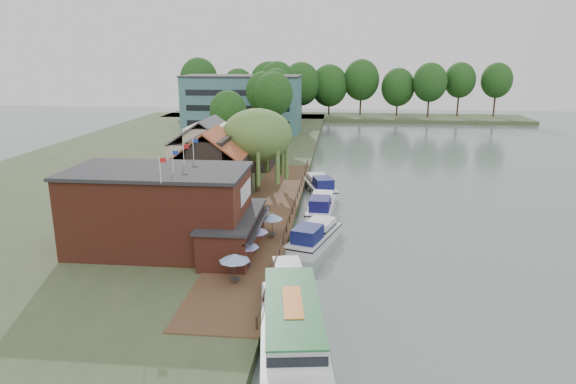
{
  "coord_description": "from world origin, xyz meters",
  "views": [
    {
      "loc": [
        -0.39,
        -42.45,
        17.82
      ],
      "look_at": [
        -6.0,
        12.0,
        3.0
      ],
      "focal_mm": 32.0,
      "sensor_mm": 36.0,
      "label": 1
    }
  ],
  "objects_px": {
    "willow": "(257,151)",
    "swan": "(273,327)",
    "umbrella_1": "(246,255)",
    "umbrella_3": "(272,226)",
    "pub": "(181,210)",
    "cruiser_0": "(290,279)",
    "hotel_block": "(243,103)",
    "tour_boat": "(293,330)",
    "umbrella_2": "(255,239)",
    "umbrella_0": "(235,269)",
    "cottage_a": "(212,167)",
    "cruiser_1": "(314,233)",
    "cruiser_3": "(320,183)",
    "cottage_b": "(208,150)",
    "cruiser_2": "(321,204)",
    "cottage_c": "(249,140)",
    "umbrella_4": "(259,219)"
  },
  "relations": [
    {
      "from": "cottage_b",
      "to": "cruiser_3",
      "type": "distance_m",
      "value": 15.63
    },
    {
      "from": "umbrella_3",
      "to": "cruiser_1",
      "type": "height_order",
      "value": "umbrella_3"
    },
    {
      "from": "umbrella_1",
      "to": "swan",
      "type": "height_order",
      "value": "umbrella_1"
    },
    {
      "from": "pub",
      "to": "umbrella_1",
      "type": "distance_m",
      "value": 7.81
    },
    {
      "from": "willow",
      "to": "umbrella_1",
      "type": "height_order",
      "value": "willow"
    },
    {
      "from": "umbrella_0",
      "to": "swan",
      "type": "xyz_separation_m",
      "value": [
        3.47,
        -4.55,
        -2.07
      ]
    },
    {
      "from": "cruiser_2",
      "to": "swan",
      "type": "bearing_deg",
      "value": -91.69
    },
    {
      "from": "cottage_a",
      "to": "swan",
      "type": "bearing_deg",
      "value": -68.12
    },
    {
      "from": "cottage_a",
      "to": "cottage_c",
      "type": "relative_size",
      "value": 1.01
    },
    {
      "from": "hotel_block",
      "to": "cottage_a",
      "type": "relative_size",
      "value": 2.95
    },
    {
      "from": "cruiser_0",
      "to": "swan",
      "type": "bearing_deg",
      "value": -108.46
    },
    {
      "from": "umbrella_4",
      "to": "cruiser_2",
      "type": "bearing_deg",
      "value": 59.0
    },
    {
      "from": "hotel_block",
      "to": "umbrella_2",
      "type": "xyz_separation_m",
      "value": [
        14.49,
        -71.23,
        -4.86
      ]
    },
    {
      "from": "hotel_block",
      "to": "umbrella_2",
      "type": "distance_m",
      "value": 72.85
    },
    {
      "from": "umbrella_1",
      "to": "umbrella_3",
      "type": "distance_m",
      "value": 7.4
    },
    {
      "from": "pub",
      "to": "umbrella_3",
      "type": "distance_m",
      "value": 8.6
    },
    {
      "from": "willow",
      "to": "umbrella_1",
      "type": "xyz_separation_m",
      "value": [
        2.89,
        -23.82,
        -3.93
      ]
    },
    {
      "from": "cruiser_0",
      "to": "swan",
      "type": "height_order",
      "value": "cruiser_0"
    },
    {
      "from": "umbrella_1",
      "to": "cruiser_1",
      "type": "distance_m",
      "value": 10.03
    },
    {
      "from": "hotel_block",
      "to": "cottage_b",
      "type": "xyz_separation_m",
      "value": [
        4.0,
        -46.0,
        -1.9
      ]
    },
    {
      "from": "pub",
      "to": "cruiser_0",
      "type": "height_order",
      "value": "pub"
    },
    {
      "from": "cottage_b",
      "to": "umbrella_0",
      "type": "bearing_deg",
      "value": -72.39
    },
    {
      "from": "cruiser_3",
      "to": "umbrella_2",
      "type": "bearing_deg",
      "value": -115.98
    },
    {
      "from": "swan",
      "to": "tour_boat",
      "type": "bearing_deg",
      "value": -58.61
    },
    {
      "from": "cottage_a",
      "to": "swan",
      "type": "relative_size",
      "value": 19.55
    },
    {
      "from": "cottage_c",
      "to": "umbrella_4",
      "type": "relative_size",
      "value": 3.58
    },
    {
      "from": "cottage_b",
      "to": "umbrella_3",
      "type": "bearing_deg",
      "value": -61.87
    },
    {
      "from": "willow",
      "to": "swan",
      "type": "distance_m",
      "value": 32.28
    },
    {
      "from": "hotel_block",
      "to": "swan",
      "type": "bearing_deg",
      "value": -77.97
    },
    {
      "from": "umbrella_2",
      "to": "cruiser_0",
      "type": "relative_size",
      "value": 0.26
    },
    {
      "from": "hotel_block",
      "to": "tour_boat",
      "type": "xyz_separation_m",
      "value": [
        19.07,
        -84.72,
        -5.56
      ]
    },
    {
      "from": "cruiser_2",
      "to": "hotel_block",
      "type": "bearing_deg",
      "value": 112.28
    },
    {
      "from": "umbrella_0",
      "to": "cruiser_1",
      "type": "xyz_separation_m",
      "value": [
        5.35,
        11.42,
        -1.08
      ]
    },
    {
      "from": "umbrella_1",
      "to": "cruiser_0",
      "type": "xyz_separation_m",
      "value": [
        3.65,
        -1.62,
        -1.19
      ]
    },
    {
      "from": "tour_boat",
      "to": "swan",
      "type": "bearing_deg",
      "value": 113.18
    },
    {
      "from": "cottage_a",
      "to": "umbrella_0",
      "type": "xyz_separation_m",
      "value": [
        7.03,
        -21.6,
        -2.96
      ]
    },
    {
      "from": "cottage_a",
      "to": "cruiser_1",
      "type": "relative_size",
      "value": 0.86
    },
    {
      "from": "umbrella_0",
      "to": "umbrella_3",
      "type": "height_order",
      "value": "same"
    },
    {
      "from": "umbrella_2",
      "to": "umbrella_4",
      "type": "height_order",
      "value": "same"
    },
    {
      "from": "cottage_c",
      "to": "umbrella_1",
      "type": "height_order",
      "value": "cottage_c"
    },
    {
      "from": "cottage_a",
      "to": "cruiser_0",
      "type": "height_order",
      "value": "cottage_a"
    },
    {
      "from": "cruiser_1",
      "to": "cruiser_2",
      "type": "height_order",
      "value": "cruiser_1"
    },
    {
      "from": "cottage_b",
      "to": "tour_boat",
      "type": "bearing_deg",
      "value": -68.74
    },
    {
      "from": "willow",
      "to": "swan",
      "type": "height_order",
      "value": "willow"
    },
    {
      "from": "hotel_block",
      "to": "cruiser_3",
      "type": "xyz_separation_m",
      "value": [
        19.08,
        -46.7,
        -5.93
      ]
    },
    {
      "from": "umbrella_3",
      "to": "cruiser_3",
      "type": "relative_size",
      "value": 0.24
    },
    {
      "from": "pub",
      "to": "tour_boat",
      "type": "relative_size",
      "value": 1.38
    },
    {
      "from": "umbrella_2",
      "to": "umbrella_4",
      "type": "xyz_separation_m",
      "value": [
        -0.58,
        5.64,
        0.0
      ]
    },
    {
      "from": "cottage_b",
      "to": "umbrella_4",
      "type": "height_order",
      "value": "cottage_b"
    },
    {
      "from": "cottage_b",
      "to": "cruiser_3",
      "type": "xyz_separation_m",
      "value": [
        15.08,
        -0.7,
        -4.03
      ]
    }
  ]
}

